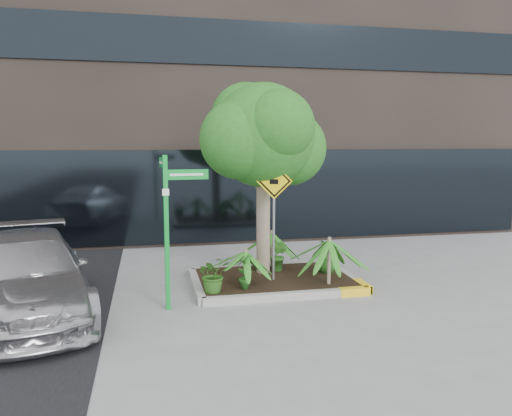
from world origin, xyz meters
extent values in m
plane|color=gray|center=(0.00, 0.00, 0.00)|extent=(80.00, 80.00, 0.00)
cube|color=#2D2621|center=(0.50, 8.50, 7.50)|extent=(18.00, 8.00, 15.00)
cube|color=#9E9E99|center=(0.20, 1.40, 0.07)|extent=(3.20, 0.15, 0.15)
cube|color=#9E9E99|center=(0.20, -0.80, 0.07)|extent=(3.20, 0.15, 0.15)
cube|color=#9E9E99|center=(-1.40, 0.30, 0.07)|extent=(0.15, 2.20, 0.15)
cube|color=#9E9E99|center=(1.80, 0.30, 0.07)|extent=(0.15, 2.20, 0.15)
cube|color=yellow|center=(1.50, -0.80, 0.07)|extent=(0.60, 0.17, 0.15)
cube|color=black|center=(0.20, 0.30, 0.12)|extent=(3.05, 2.05, 0.06)
cylinder|color=gray|center=(0.07, 0.74, 1.34)|extent=(0.29, 0.29, 2.69)
cylinder|color=gray|center=(0.16, 0.74, 2.33)|extent=(0.51, 0.14, 0.87)
sphere|color=#23601B|center=(0.07, 0.74, 3.05)|extent=(2.15, 2.15, 2.15)
sphere|color=#23601B|center=(0.70, 1.01, 2.78)|extent=(1.61, 1.61, 1.61)
sphere|color=#23601B|center=(-0.47, 0.56, 2.96)|extent=(1.61, 1.61, 1.61)
sphere|color=#23601B|center=(0.25, 0.20, 3.23)|extent=(1.43, 1.43, 1.43)
sphere|color=#23601B|center=(-0.20, 1.19, 3.40)|extent=(1.52, 1.52, 1.52)
cylinder|color=gray|center=(1.12, -0.41, 0.61)|extent=(0.07, 0.07, 0.93)
cylinder|color=gray|center=(-0.47, -0.09, 0.50)|extent=(0.07, 0.07, 0.70)
cylinder|color=gray|center=(0.38, 1.20, 0.56)|extent=(0.07, 0.07, 0.81)
imported|color=#BCBBC1|center=(-4.32, -0.53, 0.67)|extent=(2.90, 4.92, 1.34)
imported|color=#285819|center=(-1.15, -0.47, 0.49)|extent=(0.78, 0.78, 0.68)
imported|color=#25611D|center=(1.39, 0.42, 0.50)|extent=(0.52, 0.52, 0.71)
imported|color=#25621E|center=(-0.55, -0.39, 0.50)|extent=(0.53, 0.53, 0.71)
imported|color=#28651D|center=(0.41, 0.74, 0.49)|extent=(0.53, 0.53, 0.69)
cube|color=#0D952E|center=(-2.00, -0.84, 1.35)|extent=(0.08, 0.08, 2.69)
cube|color=#0D952E|center=(-1.64, -0.81, 2.36)|extent=(0.75, 0.09, 0.17)
cube|color=#0D952E|center=(-2.03, -0.48, 2.55)|extent=(0.09, 0.75, 0.17)
cube|color=white|center=(-1.64, -0.83, 2.36)|extent=(0.57, 0.05, 0.04)
cube|color=white|center=(-2.05, -0.48, 2.55)|extent=(0.05, 0.57, 0.04)
cube|color=white|center=(-2.00, -0.89, 2.07)|extent=(0.12, 0.01, 0.12)
cylinder|color=slate|center=(0.15, 0.15, 1.23)|extent=(0.10, 0.16, 2.17)
cube|color=yellow|center=(0.15, 0.13, 2.14)|extent=(0.69, 0.26, 0.73)
cube|color=black|center=(0.15, 0.11, 2.14)|extent=(0.61, 0.22, 0.64)
cube|color=yellow|center=(0.15, 0.11, 2.14)|extent=(0.52, 0.18, 0.55)
cube|color=black|center=(0.14, 0.10, 2.13)|extent=(0.16, 0.06, 0.10)
camera|label=1|loc=(-2.29, -9.39, 2.90)|focal=35.00mm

